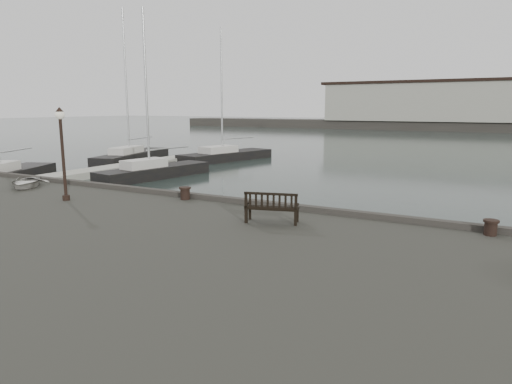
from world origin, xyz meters
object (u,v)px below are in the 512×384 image
Objects in this scene: yacht_d at (226,158)px; yacht_a at (5,178)px; lamp_post at (62,141)px; bollard_left at (185,193)px; dinghy at (26,182)px; bench at (272,213)px; yacht_b at (133,158)px; yacht_c at (155,174)px; bollard_right at (491,228)px.

yacht_a is at bearing -95.31° from yacht_d.
lamp_post is 17.19m from yacht_a.
bollard_left is 26.35m from yacht_d.
bollard_left is 0.21× the size of dinghy.
yacht_b is (-24.55, 20.01, -1.60)m from bench.
yacht_a is at bearing 164.85° from bollard_left.
yacht_c is (-3.81, 12.48, -1.54)m from dinghy.
bollard_right is at bearing -33.72° from yacht_a.
yacht_b is (-1.30, 13.32, 0.01)m from yacht_a.
dinghy is 13.04m from yacht_a.
yacht_c is at bearing -53.70° from yacht_b.
bench is 30.00m from yacht_d.
yacht_c is at bearing 15.83° from yacht_a.
bollard_left is at bearing -179.98° from bollard_right.
yacht_d is (-12.74, 23.01, -1.56)m from bollard_left.
yacht_c is at bearing 124.79° from bench.
bollard_left reaches higher than dinghy.
bench is 8.34m from lamp_post.
yacht_b is at bearing 71.85° from yacht_a.
yacht_b reaches higher than yacht_c.
yacht_c is (-21.44, 11.32, -1.52)m from bollard_right.
bollard_right is 29.45m from yacht_a.
bench is 0.49× the size of lamp_post.
yacht_c is at bearing 67.53° from dinghy.
yacht_b is at bearing 124.97° from bench.
bollard_left is 0.03× the size of yacht_b.
lamp_post is 15.93m from yacht_c.
bollard_left is (-4.37, 1.58, -0.06)m from bench.
bench is 0.12× the size of yacht_b.
yacht_c is at bearing 119.37° from lamp_post.
yacht_b reaches higher than bollard_left.
lamp_post is 0.24× the size of yacht_b.
yacht_c reaches higher than lamp_post.
lamp_post reaches higher than bench.
dinghy is at bearing 164.40° from lamp_post.
yacht_b is at bearing -134.76° from yacht_d.
yacht_c reaches higher than bench.
bollard_right is at bearing -0.38° from bench.
yacht_a is at bearing 154.16° from lamp_post.
yacht_b reaches higher than dinghy.
yacht_c is (-11.35, 11.32, -1.54)m from bollard_left.
yacht_d reaches higher than yacht_a.
yacht_d is (-5.19, 24.17, -1.55)m from dinghy.
dinghy is at bearing -52.67° from yacht_a.
bollard_left is 1.09× the size of bollard_right.
lamp_post reaches higher than bollard_left.
bollard_right is 24.29m from yacht_c.
lamp_post is (-8.10, -0.65, 1.87)m from bench.
bollard_left is at bearing 30.80° from lamp_post.
yacht_c is (-7.63, 13.55, -3.48)m from lamp_post.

